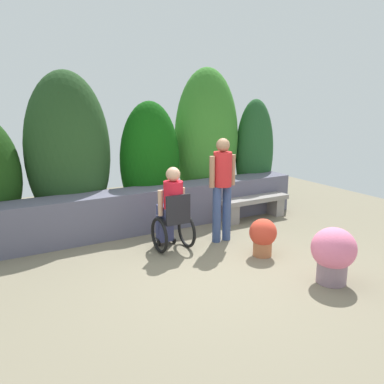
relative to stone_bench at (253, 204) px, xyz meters
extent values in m
plane|color=#766D58|center=(-1.96, -1.57, -0.29)|extent=(11.35, 11.35, 0.00)
cube|color=#5A596C|center=(-1.96, 0.43, 0.09)|extent=(5.97, 0.58, 0.76)
ellipsoid|color=#22431E|center=(-3.27, 1.12, 1.12)|extent=(1.49, 1.04, 2.82)
ellipsoid|color=#0F4B0C|center=(-1.78, 0.97, 0.86)|extent=(1.20, 0.84, 2.30)
ellipsoid|color=#367C27|center=(-0.39, 1.15, 1.19)|extent=(1.45, 1.01, 2.97)
ellipsoid|color=#205025|center=(0.72, 0.92, 0.87)|extent=(0.92, 0.64, 2.33)
cube|color=gray|center=(-0.56, 0.00, -0.12)|extent=(0.20, 0.36, 0.36)
cube|color=gray|center=(0.56, 0.00, -0.12)|extent=(0.20, 0.36, 0.36)
cube|color=gray|center=(0.00, 0.00, 0.11)|extent=(1.48, 0.42, 0.09)
cube|color=black|center=(-2.15, -0.72, 0.21)|extent=(0.40, 0.40, 0.06)
cube|color=black|center=(-2.15, -0.90, 0.44)|extent=(0.40, 0.04, 0.40)
cube|color=black|center=(-2.15, -0.40, -0.19)|extent=(0.28, 0.12, 0.03)
torus|color=black|center=(-2.39, -0.72, -0.01)|extent=(0.05, 0.56, 0.56)
torus|color=black|center=(-1.91, -0.72, -0.01)|extent=(0.05, 0.56, 0.56)
cylinder|color=black|center=(-2.29, -0.47, -0.24)|extent=(0.03, 0.10, 0.10)
cylinder|color=black|center=(-2.01, -0.47, -0.24)|extent=(0.03, 0.10, 0.10)
cube|color=#404575|center=(-2.15, -0.62, 0.32)|extent=(0.30, 0.40, 0.16)
cube|color=#404575|center=(-2.15, -0.42, -0.03)|extent=(0.26, 0.14, 0.43)
cylinder|color=red|center=(-2.15, -0.74, 0.57)|extent=(0.30, 0.30, 0.50)
cylinder|color=tan|center=(-2.34, -0.68, 0.49)|extent=(0.08, 0.08, 0.40)
cylinder|color=tan|center=(-1.96, -0.68, 0.49)|extent=(0.08, 0.08, 0.40)
sphere|color=tan|center=(-2.15, -0.74, 0.93)|extent=(0.22, 0.22, 0.22)
cylinder|color=#354877|center=(-1.36, -0.75, 0.18)|extent=(0.14, 0.14, 0.94)
cylinder|color=#354877|center=(-1.16, -0.75, 0.18)|extent=(0.14, 0.14, 0.94)
cylinder|color=red|center=(-1.26, -0.75, 0.93)|extent=(0.30, 0.30, 0.56)
cylinder|color=#9E7252|center=(-1.46, -0.75, 0.90)|extent=(0.09, 0.09, 0.51)
cylinder|color=#9E7252|center=(-1.06, -0.75, 0.90)|extent=(0.09, 0.09, 0.51)
sphere|color=#9E7252|center=(-1.26, -0.75, 1.32)|extent=(0.22, 0.22, 0.22)
cylinder|color=#B26942|center=(-1.08, -1.60, -0.17)|extent=(0.28, 0.28, 0.25)
ellipsoid|color=#145317|center=(-1.08, -1.60, 0.01)|extent=(0.31, 0.31, 0.15)
ellipsoid|color=#CE3F2B|center=(-1.08, -1.60, 0.08)|extent=(0.41, 0.41, 0.42)
cylinder|color=gray|center=(-0.88, -2.76, -0.13)|extent=(0.38, 0.38, 0.32)
ellipsoid|color=#2D783B|center=(-0.88, -2.76, 0.09)|extent=(0.42, 0.42, 0.19)
ellipsoid|color=pink|center=(-0.88, -2.76, 0.17)|extent=(0.57, 0.57, 0.54)
camera|label=1|loc=(-4.81, -6.00, 2.04)|focal=37.05mm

